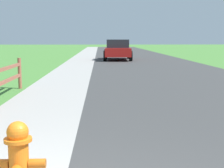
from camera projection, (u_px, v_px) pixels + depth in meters
ground_plane at (95, 57)px, 27.40m from camera, size 120.00×120.00×0.00m
road_asphalt at (133, 56)px, 29.51m from camera, size 7.00×66.00×0.01m
curb_concrete at (63, 56)px, 29.27m from camera, size 6.00×66.00×0.01m
grass_verge at (46, 56)px, 29.21m from camera, size 5.00×66.00×0.00m
fire_hydrant at (19, 160)px, 3.19m from camera, size 0.53×0.45×0.80m
parked_suv_red at (118, 50)px, 24.25m from camera, size 2.21×4.69×1.54m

